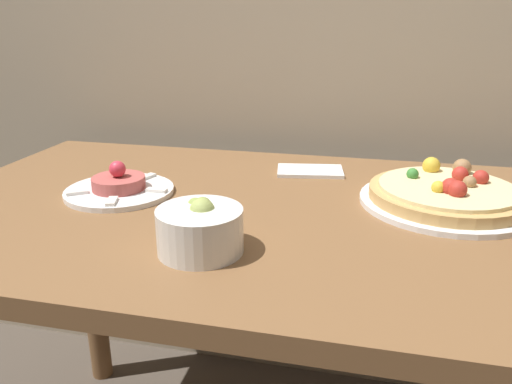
# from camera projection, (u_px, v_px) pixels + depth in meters

# --- Properties ---
(dining_table) EXTENTS (1.36, 0.74, 0.72)m
(dining_table) POSITION_uv_depth(u_px,v_px,m) (287.00, 258.00, 0.92)
(dining_table) COLOR brown
(dining_table) RESTS_ON ground_plane
(pizza_plate) EXTENTS (0.31, 0.31, 0.06)m
(pizza_plate) POSITION_uv_depth(u_px,v_px,m) (447.00, 195.00, 0.91)
(pizza_plate) COLOR white
(pizza_plate) RESTS_ON dining_table
(tartare_plate) EXTENTS (0.21, 0.21, 0.07)m
(tartare_plate) POSITION_uv_depth(u_px,v_px,m) (119.00, 187.00, 0.96)
(tartare_plate) COLOR white
(tartare_plate) RESTS_ON dining_table
(small_bowl) EXTENTS (0.13, 0.13, 0.08)m
(small_bowl) POSITION_uv_depth(u_px,v_px,m) (200.00, 229.00, 0.72)
(small_bowl) COLOR white
(small_bowl) RESTS_ON dining_table
(napkin) EXTENTS (0.15, 0.11, 0.01)m
(napkin) POSITION_uv_depth(u_px,v_px,m) (310.00, 171.00, 1.09)
(napkin) COLOR white
(napkin) RESTS_ON dining_table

